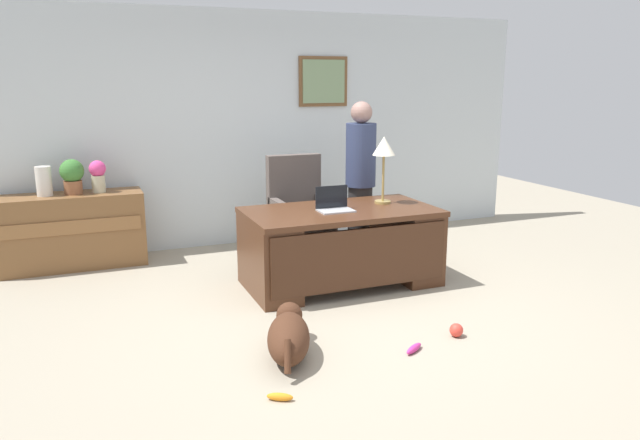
{
  "coord_description": "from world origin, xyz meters",
  "views": [
    {
      "loc": [
        -2.03,
        -4.41,
        1.94
      ],
      "look_at": [
        -0.12,
        0.3,
        0.75
      ],
      "focal_mm": 34.12,
      "sensor_mm": 36.0,
      "label": 1
    }
  ],
  "objects_px": {
    "potted_plant": "(72,175)",
    "dog_toy_plush": "(280,397)",
    "desk": "(342,244)",
    "dog_toy_ball": "(456,330)",
    "credenza": "(71,231)",
    "person_standing": "(360,180)",
    "vase_with_flowers": "(98,175)",
    "dog_toy_bone": "(414,348)",
    "dog_lying": "(289,336)",
    "armchair": "(299,214)",
    "laptop": "(334,205)",
    "vase_empty": "(44,181)",
    "desk_lamp": "(384,150)"
  },
  "relations": [
    {
      "from": "vase_with_flowers",
      "to": "dog_toy_plush",
      "type": "relative_size",
      "value": 2.01
    },
    {
      "from": "person_standing",
      "to": "desk_lamp",
      "type": "distance_m",
      "value": 0.66
    },
    {
      "from": "laptop",
      "to": "vase_with_flowers",
      "type": "relative_size",
      "value": 0.96
    },
    {
      "from": "desk",
      "to": "dog_toy_ball",
      "type": "height_order",
      "value": "desk"
    },
    {
      "from": "credenza",
      "to": "vase_empty",
      "type": "bearing_deg",
      "value": 179.62
    },
    {
      "from": "armchair",
      "to": "laptop",
      "type": "bearing_deg",
      "value": -90.7
    },
    {
      "from": "desk",
      "to": "dog_toy_ball",
      "type": "xyz_separation_m",
      "value": [
        0.32,
        -1.44,
        -0.35
      ]
    },
    {
      "from": "armchair",
      "to": "vase_with_flowers",
      "type": "relative_size",
      "value": 3.37
    },
    {
      "from": "credenza",
      "to": "vase_with_flowers",
      "type": "xyz_separation_m",
      "value": [
        0.31,
        0.0,
        0.57
      ]
    },
    {
      "from": "vase_empty",
      "to": "dog_toy_ball",
      "type": "bearing_deg",
      "value": -46.07
    },
    {
      "from": "dog_toy_ball",
      "to": "dog_toy_plush",
      "type": "xyz_separation_m",
      "value": [
        -1.56,
        -0.4,
        -0.03
      ]
    },
    {
      "from": "credenza",
      "to": "potted_plant",
      "type": "bearing_deg",
      "value": 1.31
    },
    {
      "from": "desk",
      "to": "person_standing",
      "type": "height_order",
      "value": "person_standing"
    },
    {
      "from": "credenza",
      "to": "person_standing",
      "type": "height_order",
      "value": "person_standing"
    },
    {
      "from": "desk",
      "to": "armchair",
      "type": "height_order",
      "value": "armchair"
    },
    {
      "from": "desk",
      "to": "laptop",
      "type": "distance_m",
      "value": 0.4
    },
    {
      "from": "dog_lying",
      "to": "dog_toy_plush",
      "type": "height_order",
      "value": "dog_lying"
    },
    {
      "from": "armchair",
      "to": "desk_lamp",
      "type": "relative_size",
      "value": 1.72
    },
    {
      "from": "credenza",
      "to": "dog_toy_plush",
      "type": "xyz_separation_m",
      "value": [
        1.14,
        -3.42,
        -0.36
      ]
    },
    {
      "from": "potted_plant",
      "to": "dog_toy_plush",
      "type": "distance_m",
      "value": 3.71
    },
    {
      "from": "dog_lying",
      "to": "dog_toy_ball",
      "type": "height_order",
      "value": "dog_lying"
    },
    {
      "from": "armchair",
      "to": "person_standing",
      "type": "height_order",
      "value": "person_standing"
    },
    {
      "from": "laptop",
      "to": "desk",
      "type": "bearing_deg",
      "value": 0.1
    },
    {
      "from": "armchair",
      "to": "dog_toy_plush",
      "type": "bearing_deg",
      "value": -112.43
    },
    {
      "from": "dog_lying",
      "to": "armchair",
      "type": "bearing_deg",
      "value": 68.06
    },
    {
      "from": "vase_with_flowers",
      "to": "dog_toy_ball",
      "type": "height_order",
      "value": "vase_with_flowers"
    },
    {
      "from": "credenza",
      "to": "dog_toy_ball",
      "type": "relative_size",
      "value": 13.9
    },
    {
      "from": "credenza",
      "to": "laptop",
      "type": "relative_size",
      "value": 4.57
    },
    {
      "from": "credenza",
      "to": "dog_toy_bone",
      "type": "bearing_deg",
      "value": -54.12
    },
    {
      "from": "desk",
      "to": "vase_with_flowers",
      "type": "xyz_separation_m",
      "value": [
        -2.07,
        1.58,
        0.56
      ]
    },
    {
      "from": "vase_empty",
      "to": "dog_toy_ball",
      "type": "xyz_separation_m",
      "value": [
        2.91,
        -3.02,
        -0.87
      ]
    },
    {
      "from": "potted_plant",
      "to": "laptop",
      "type": "bearing_deg",
      "value": -35.22
    },
    {
      "from": "vase_with_flowers",
      "to": "vase_empty",
      "type": "distance_m",
      "value": 0.52
    },
    {
      "from": "vase_empty",
      "to": "potted_plant",
      "type": "relative_size",
      "value": 0.83
    },
    {
      "from": "credenza",
      "to": "vase_with_flowers",
      "type": "height_order",
      "value": "vase_with_flowers"
    },
    {
      "from": "dog_lying",
      "to": "laptop",
      "type": "distance_m",
      "value": 1.68
    },
    {
      "from": "laptop",
      "to": "dog_toy_bone",
      "type": "bearing_deg",
      "value": -91.25
    },
    {
      "from": "desk",
      "to": "vase_empty",
      "type": "height_order",
      "value": "vase_empty"
    },
    {
      "from": "desk",
      "to": "credenza",
      "type": "xyz_separation_m",
      "value": [
        -2.38,
        1.58,
        -0.01
      ]
    },
    {
      "from": "desk",
      "to": "vase_empty",
      "type": "relative_size",
      "value": 5.97
    },
    {
      "from": "desk_lamp",
      "to": "dog_toy_plush",
      "type": "distance_m",
      "value": 2.91
    },
    {
      "from": "dog_toy_plush",
      "to": "laptop",
      "type": "bearing_deg",
      "value": 57.91
    },
    {
      "from": "dog_toy_ball",
      "to": "dog_lying",
      "type": "bearing_deg",
      "value": 172.53
    },
    {
      "from": "dog_lying",
      "to": "dog_toy_bone",
      "type": "distance_m",
      "value": 0.92
    },
    {
      "from": "vase_with_flowers",
      "to": "potted_plant",
      "type": "height_order",
      "value": "potted_plant"
    },
    {
      "from": "laptop",
      "to": "potted_plant",
      "type": "xyz_separation_m",
      "value": [
        -2.24,
        1.58,
        0.18
      ]
    },
    {
      "from": "person_standing",
      "to": "dog_toy_plush",
      "type": "bearing_deg",
      "value": -124.83
    },
    {
      "from": "desk",
      "to": "desk_lamp",
      "type": "bearing_deg",
      "value": 15.31
    },
    {
      "from": "dog_toy_bone",
      "to": "dog_toy_plush",
      "type": "distance_m",
      "value": 1.16
    },
    {
      "from": "desk",
      "to": "dog_toy_ball",
      "type": "bearing_deg",
      "value": -77.43
    }
  ]
}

